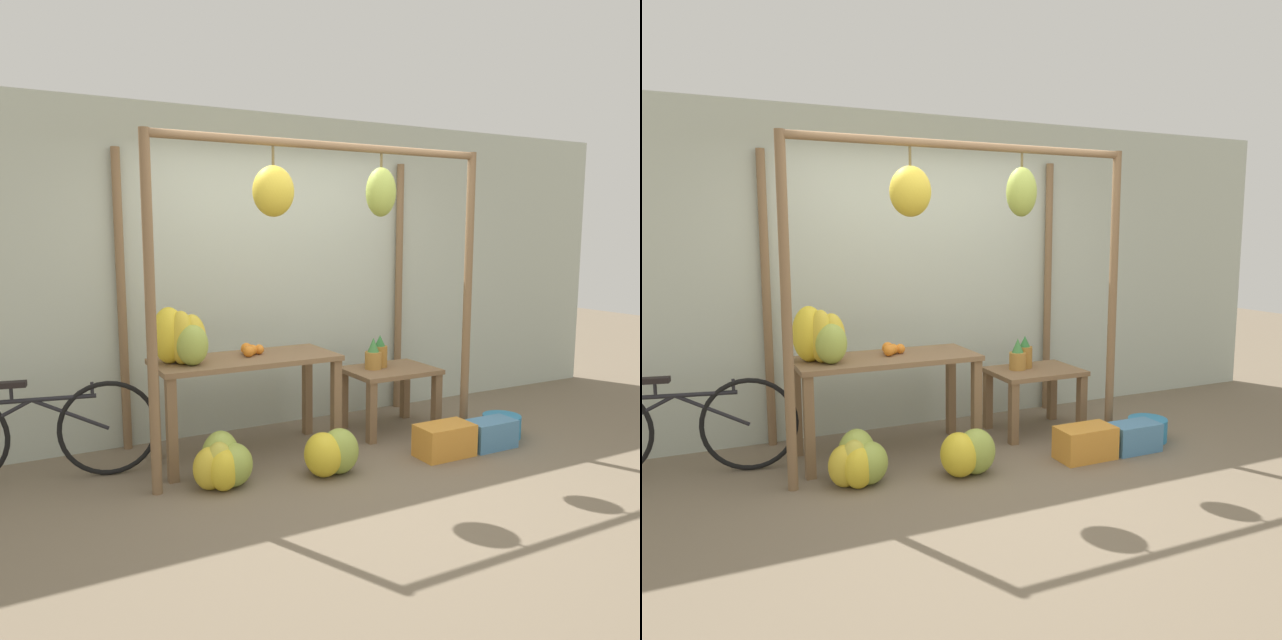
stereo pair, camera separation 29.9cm
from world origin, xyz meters
The scene contains 14 objects.
ground_plane centered at (0.00, 0.00, 0.00)m, with size 20.00×20.00×0.00m, color #756651.
shop_wall_back centered at (0.00, 1.54, 1.40)m, with size 8.00×0.08×2.80m.
stall_awning centered at (-0.04, 0.66, 1.71)m, with size 2.75×1.19×2.42m.
display_table_main centered at (-0.52, 0.84, 0.66)m, with size 1.43×0.62×0.80m.
display_table_side centered at (0.85, 0.86, 0.44)m, with size 0.78×0.58×0.56m.
banana_pile_on_table centered at (-1.03, 0.84, 0.98)m, with size 0.42×0.43×0.42m.
orange_pile centered at (-0.46, 0.90, 0.84)m, with size 0.20×0.20×0.09m.
pineapple_cluster centered at (0.75, 0.93, 0.69)m, with size 0.24×0.18×0.29m.
banana_pile_ground_left centered at (-0.90, 0.34, 0.16)m, with size 0.50×0.49×0.38m.
banana_pile_ground_right centered at (-0.13, 0.17, 0.17)m, with size 0.45×0.36×0.34m.
fruit_crate_white centered at (0.86, 0.09, 0.13)m, with size 0.45×0.26×0.26m.
blue_bucket centered at (1.60, 0.24, 0.10)m, with size 0.33×0.33×0.19m.
parked_bicycle centered at (-2.06, 1.02, 0.37)m, with size 1.69×0.35×0.74m.
fruit_crate_purple centered at (1.32, 0.08, 0.12)m, with size 0.41×0.24×0.23m.
Camera 1 is at (-2.24, -3.66, 1.76)m, focal length 35.00 mm.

